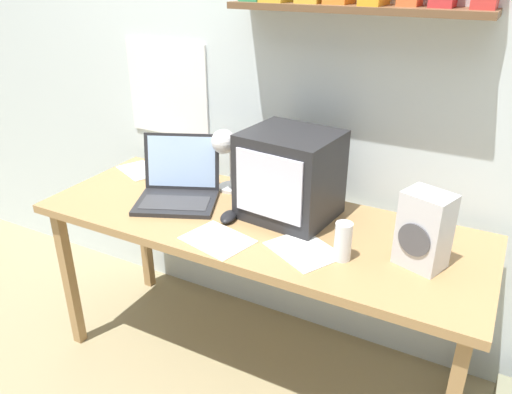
{
  "coord_description": "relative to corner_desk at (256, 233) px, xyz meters",
  "views": [
    {
      "loc": [
        0.83,
        -1.55,
        1.68
      ],
      "look_at": [
        0.0,
        0.0,
        0.85
      ],
      "focal_mm": 35.0,
      "sensor_mm": 36.0,
      "label": 1
    }
  ],
  "objects": [
    {
      "name": "computer_mouse",
      "position": [
        -0.09,
        -0.06,
        0.08
      ],
      "size": [
        0.08,
        0.12,
        0.03
      ],
      "rotation": [
        0.0,
        0.0,
        0.21
      ],
      "color": "black",
      "rests_on": "corner_desk"
    },
    {
      "name": "loose_paper_near_laptop",
      "position": [
        0.26,
        -0.13,
        0.07
      ],
      "size": [
        0.3,
        0.28,
        0.0
      ],
      "rotation": [
        0.0,
        0.0,
        -0.5
      ],
      "color": "white",
      "rests_on": "corner_desk"
    },
    {
      "name": "back_wall",
      "position": [
        0.0,
        0.42,
        0.62
      ],
      "size": [
        5.6,
        0.24,
        2.6
      ],
      "color": "silver",
      "rests_on": "ground_plane"
    },
    {
      "name": "open_notebook",
      "position": [
        -0.05,
        -0.21,
        0.07
      ],
      "size": [
        0.28,
        0.24,
        0.0
      ],
      "rotation": [
        0.0,
        0.0,
        -0.24
      ],
      "color": "white",
      "rests_on": "corner_desk"
    },
    {
      "name": "juice_glass",
      "position": [
        0.4,
        -0.12,
        0.13
      ],
      "size": [
        0.06,
        0.06,
        0.14
      ],
      "color": "white",
      "rests_on": "corner_desk"
    },
    {
      "name": "desk_lamp",
      "position": [
        -0.24,
        0.16,
        0.27
      ],
      "size": [
        0.12,
        0.18,
        0.3
      ],
      "rotation": [
        0.0,
        0.0,
        0.01
      ],
      "color": "white",
      "rests_on": "corner_desk"
    },
    {
      "name": "laptop",
      "position": [
        -0.39,
        0.02,
        0.13
      ],
      "size": [
        0.42,
        0.41,
        0.26
      ],
      "rotation": [
        0.0,
        0.0,
        0.41
      ],
      "color": "#232326",
      "rests_on": "corner_desk"
    },
    {
      "name": "crt_monitor",
      "position": [
        0.1,
        0.1,
        0.24
      ],
      "size": [
        0.38,
        0.35,
        0.35
      ],
      "rotation": [
        0.0,
        0.0,
        -0.11
      ],
      "color": "#232326",
      "rests_on": "corner_desk"
    },
    {
      "name": "loose_paper_near_monitor",
      "position": [
        -0.75,
        0.18,
        0.07
      ],
      "size": [
        0.27,
        0.23,
        0.0
      ],
      "rotation": [
        0.0,
        0.0,
        -0.43
      ],
      "color": "silver",
      "rests_on": "corner_desk"
    },
    {
      "name": "corner_desk",
      "position": [
        0.0,
        0.0,
        0.0
      ],
      "size": [
        1.8,
        0.66,
        0.75
      ],
      "color": "#A17A4B",
      "rests_on": "ground_plane"
    },
    {
      "name": "space_heater",
      "position": [
        0.64,
        -0.03,
        0.2
      ],
      "size": [
        0.18,
        0.16,
        0.26
      ],
      "rotation": [
        0.0,
        0.0,
        -0.33
      ],
      "color": "silver",
      "rests_on": "corner_desk"
    },
    {
      "name": "ground_plane",
      "position": [
        0.0,
        0.0,
        -0.69
      ],
      "size": [
        12.0,
        12.0,
        0.0
      ],
      "primitive_type": "plane",
      "color": "#93845F"
    }
  ]
}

